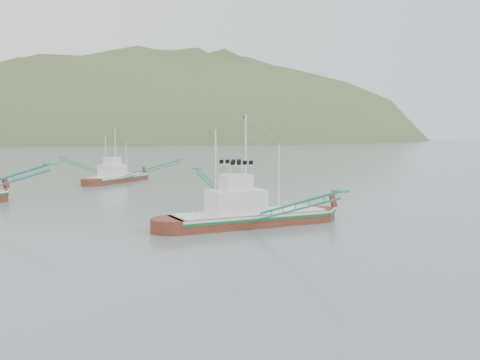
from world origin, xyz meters
TOP-DOWN VIEW (x-y plane):
  - ground at (0.00, 0.00)m, footprint 1200.00×1200.00m
  - main_boat at (-2.64, 1.19)m, footprint 13.40×23.36m
  - bg_boat_far at (4.37, 43.85)m, footprint 14.98×20.05m
  - headland_right at (240.00, 430.00)m, footprint 684.00×432.00m

SIDE VIEW (x-z plane):
  - ground at x=0.00m, z-range 0.00..0.00m
  - headland_right at x=240.00m, z-range -153.00..153.00m
  - main_boat at x=-2.64m, z-range -3.13..6.40m
  - bg_boat_far at x=4.37m, z-range -2.57..6.31m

